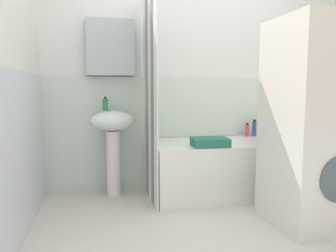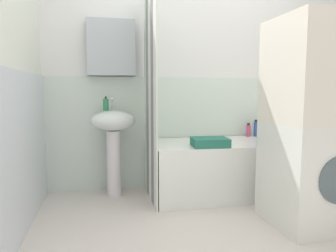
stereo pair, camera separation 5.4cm
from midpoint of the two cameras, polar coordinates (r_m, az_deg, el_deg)
ground_plane at (r=2.61m, az=12.52°, el=-18.20°), size 4.80×5.60×0.04m
wall_back_tiled at (r=3.55m, az=3.64°, el=7.70°), size 3.60×0.18×2.40m
wall_left_tiled at (r=2.56m, az=-24.97°, el=7.14°), size 0.07×1.81×2.40m
sink at (r=3.21m, az=-9.28°, el=-1.37°), size 0.44×0.34×0.86m
faucet at (r=3.27m, az=-9.44°, el=3.87°), size 0.03×0.12×0.12m
soap_dispenser at (r=3.21m, az=-10.59°, el=3.81°), size 0.05×0.05×0.14m
bathtub at (r=3.34m, az=10.22°, el=-7.37°), size 1.46×0.74×0.54m
shower_curtain at (r=3.04m, az=-2.71°, el=5.29°), size 0.01×0.74×2.00m
shampoo_bottle at (r=3.80m, az=17.52°, el=-0.38°), size 0.07×0.07×0.19m
lotion_bottle at (r=3.74m, az=15.81°, el=-0.43°), size 0.04×0.04×0.19m
conditioner_bottle at (r=3.71m, az=14.59°, el=-0.75°), size 0.05×0.05×0.15m
towel_folded at (r=2.99m, az=8.02°, el=-2.88°), size 0.35×0.28×0.08m
washer_dryer_stack at (r=2.72m, az=25.12°, el=0.37°), size 0.62×0.64×1.60m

